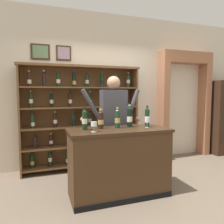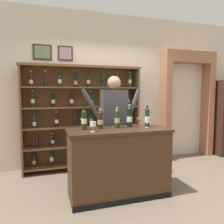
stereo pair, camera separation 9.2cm
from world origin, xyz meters
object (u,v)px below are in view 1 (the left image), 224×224
(shopkeeper, at_px, (113,116))
(wine_glass_spare, at_px, (147,120))
(tasting_bottle_chianti, at_px, (117,118))
(tasting_bottle_riserva, at_px, (147,117))
(tasting_counter, at_px, (119,162))
(wine_glass_center, at_px, (94,125))
(tasting_bottle_brunello, at_px, (130,116))
(tasting_bottle_vin_santo, at_px, (85,119))
(wine_shelf, at_px, (81,115))
(tasting_bottle_super_tuscan, at_px, (101,119))

(shopkeeper, bearing_deg, wine_glass_spare, -61.15)
(tasting_bottle_chianti, height_order, wine_glass_spare, tasting_bottle_chianti)
(tasting_bottle_chianti, height_order, tasting_bottle_riserva, tasting_bottle_riserva)
(tasting_counter, relative_size, tasting_bottle_chianti, 4.77)
(shopkeeper, distance_m, wine_glass_center, 0.83)
(tasting_bottle_riserva, bearing_deg, shopkeeper, 127.80)
(wine_glass_spare, bearing_deg, wine_glass_center, -174.32)
(tasting_counter, xyz_separation_m, tasting_bottle_brunello, (0.22, 0.13, 0.64))
(wine_glass_spare, bearing_deg, shopkeeper, 118.85)
(tasting_bottle_brunello, relative_size, wine_glass_spare, 2.17)
(tasting_bottle_chianti, xyz_separation_m, tasting_bottle_riserva, (0.47, -0.02, 0.01))
(tasting_bottle_vin_santo, xyz_separation_m, tasting_bottle_riserva, (0.96, -0.01, -0.00))
(wine_shelf, distance_m, tasting_bottle_brunello, 1.27)
(tasting_bottle_brunello, bearing_deg, wine_shelf, 113.53)
(wine_shelf, distance_m, wine_glass_center, 1.39)
(wine_glass_center, relative_size, wine_glass_spare, 0.86)
(wine_shelf, height_order, tasting_bottle_vin_santo, wine_shelf)
(wine_shelf, distance_m, tasting_bottle_vin_santo, 1.21)
(wine_shelf, distance_m, tasting_bottle_super_tuscan, 1.17)
(tasting_bottle_brunello, height_order, wine_glass_spare, tasting_bottle_brunello)
(tasting_bottle_vin_santo, bearing_deg, wine_shelf, 81.29)
(tasting_counter, relative_size, tasting_bottle_brunello, 4.24)
(wine_shelf, relative_size, tasting_bottle_super_tuscan, 7.91)
(tasting_counter, bearing_deg, tasting_bottle_riserva, 9.62)
(shopkeeper, distance_m, tasting_bottle_brunello, 0.45)
(wine_shelf, distance_m, shopkeeper, 0.83)
(tasting_bottle_super_tuscan, bearing_deg, tasting_bottle_vin_santo, -172.29)
(tasting_bottle_super_tuscan, distance_m, wine_glass_spare, 0.68)
(shopkeeper, relative_size, tasting_bottle_super_tuscan, 6.12)
(tasting_counter, relative_size, tasting_bottle_vin_santo, 4.51)
(tasting_bottle_super_tuscan, bearing_deg, wine_glass_spare, -12.13)
(shopkeeper, height_order, wine_glass_center, shopkeeper)
(tasting_bottle_vin_santo, height_order, wine_glass_center, tasting_bottle_vin_santo)
(tasting_counter, bearing_deg, tasting_bottle_super_tuscan, 152.42)
(tasting_bottle_vin_santo, xyz_separation_m, tasting_bottle_super_tuscan, (0.24, 0.03, -0.01))
(tasting_bottle_vin_santo, distance_m, tasting_bottle_super_tuscan, 0.24)
(tasting_bottle_vin_santo, xyz_separation_m, tasting_bottle_chianti, (0.48, 0.01, -0.01))
(tasting_bottle_vin_santo, xyz_separation_m, wine_glass_spare, (0.90, -0.11, -0.04))
(wine_shelf, bearing_deg, shopkeeper, -61.21)
(tasting_bottle_riserva, bearing_deg, wine_glass_spare, -116.69)
(wine_shelf, xyz_separation_m, shopkeeper, (0.40, -0.73, 0.03))
(tasting_bottle_riserva, bearing_deg, wine_glass_center, -168.10)
(tasting_bottle_brunello, bearing_deg, wine_glass_center, -159.11)
(wine_glass_center, bearing_deg, tasting_bottle_brunello, 20.89)
(shopkeeper, height_order, tasting_bottle_chianti, shopkeeper)
(tasting_bottle_riserva, bearing_deg, tasting_bottle_chianti, 177.60)
(tasting_bottle_vin_santo, distance_m, wine_glass_center, 0.22)
(shopkeeper, distance_m, tasting_bottle_super_tuscan, 0.56)
(tasting_bottle_super_tuscan, distance_m, tasting_bottle_brunello, 0.45)
(tasting_bottle_chianti, relative_size, tasting_bottle_riserva, 0.95)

